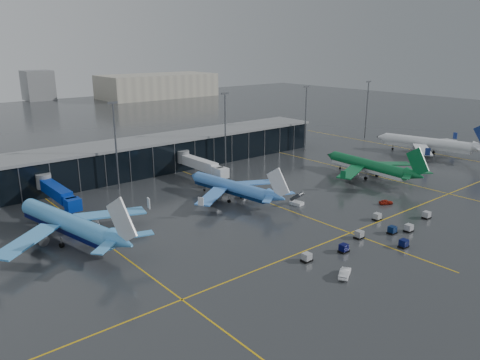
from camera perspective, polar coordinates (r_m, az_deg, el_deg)
ground at (r=111.30m, az=3.96°, el=-5.43°), size 600.00×600.00×0.00m
terminal_pier at (r=158.30m, az=-11.66°, el=2.90°), size 142.00×17.00×10.70m
jet_bridges at (r=128.43m, az=-21.35°, el=-1.41°), size 94.00×27.50×7.20m
flood_masts at (r=148.80m, az=-7.93°, el=5.55°), size 203.00×0.50×25.50m
distant_hangars at (r=366.89m, az=-20.48°, el=10.20°), size 260.00×71.00×22.00m
taxi_lines at (r=124.97m, az=3.94°, el=-2.96°), size 220.00×120.00×0.02m
airliner_arkefly at (r=106.64m, az=-20.47°, el=-3.66°), size 45.43×49.53×13.20m
airliner_klm_near at (r=127.22m, az=-1.15°, el=0.07°), size 36.27×40.13×11.19m
airliner_aer_lingus at (r=154.15m, az=15.34°, el=2.55°), size 38.04×42.42×12.15m
airliner_ba at (r=194.00m, az=21.88°, el=4.92°), size 47.89×51.97×13.65m
baggage_carts at (r=108.47m, az=16.61°, el=-6.27°), size 42.33×14.41×1.70m
mobile_airstair at (r=125.06m, az=6.95°, el=-2.66°), size 2.78×3.57×3.45m
service_van_red at (r=130.39m, az=17.37°, el=-2.57°), size 3.98×3.02×1.26m
service_van_white at (r=89.29m, az=12.66°, el=-10.97°), size 4.97×3.77×1.57m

